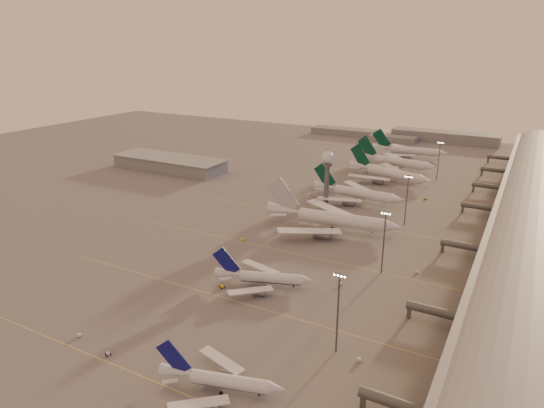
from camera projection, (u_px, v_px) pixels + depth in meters
The scene contains 27 objects.
ground at pixel (177, 302), 165.37m from camera, with size 700.00×700.00×0.00m, color #605D5D.
taxiway_markings at pixel (322, 258), 198.33m from camera, with size 180.00×185.25×0.02m.
terminal at pixel (543, 225), 204.63m from camera, with size 57.00×362.00×23.04m.
hangar at pixel (170, 163), 334.83m from camera, with size 82.00×27.00×8.50m.
radar_tower at pixel (327, 167), 256.18m from camera, with size 6.40×6.40×31.10m.
mast_a at pixel (338, 309), 134.66m from camera, with size 3.60×0.56×25.00m.
mast_b at pixel (384, 240), 181.76m from camera, with size 3.60×0.56×25.00m.
mast_c at pixel (407, 198), 229.77m from camera, with size 3.60×0.56×25.00m.
mast_d at pixel (439, 159), 305.53m from camera, with size 3.60×0.56×25.00m.
distant_horizon at pixel (412, 136), 433.34m from camera, with size 165.00×37.50×9.00m.
narrowbody_near at pixel (221, 382), 122.51m from camera, with size 32.82×25.83×13.12m.
narrowbody_mid at pixel (264, 279), 175.02m from camera, with size 35.30×27.68×14.36m.
widebody_white at pixel (332, 222), 227.37m from camera, with size 64.87×51.76×22.83m.
greentail_a at pixel (357, 195), 268.52m from camera, with size 53.08×42.77×19.27m.
greentail_b at pixel (388, 175), 307.24m from camera, with size 56.55×45.10×20.97m.
greentail_c at pixel (395, 163), 336.22m from camera, with size 57.24×45.91×20.88m.
greentail_d at pixel (409, 152), 370.04m from camera, with size 56.25×45.21×20.45m.
gsv_truck_a at pixel (80, 334), 145.38m from camera, with size 5.36×3.89×2.05m.
gsv_tug_near at pixel (108, 354), 137.06m from camera, with size 3.06×3.65×0.90m.
gsv_catering_a at pixel (360, 355), 133.90m from camera, with size 5.40×3.64×4.07m.
gsv_tug_mid at pixel (222, 287), 174.29m from camera, with size 4.30×3.51×1.06m.
gsv_truck_b at pixel (342, 283), 176.09m from camera, with size 5.26×3.00×2.01m.
gsv_truck_c at pixel (243, 238), 215.19m from camera, with size 6.09×5.89×2.52m.
gsv_catering_b at pixel (417, 269), 184.89m from camera, with size 4.84×2.95×3.70m.
gsv_tug_far at pixel (312, 221), 237.60m from camera, with size 3.13×3.53×0.87m.
gsv_truck_d at pixel (310, 193), 279.06m from camera, with size 3.26×6.30×2.42m.
gsv_tug_hangar at pixel (426, 199), 271.53m from camera, with size 3.92×3.28×0.97m.
Camera 1 is at (98.46, -112.53, 84.66)m, focal length 32.00 mm.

